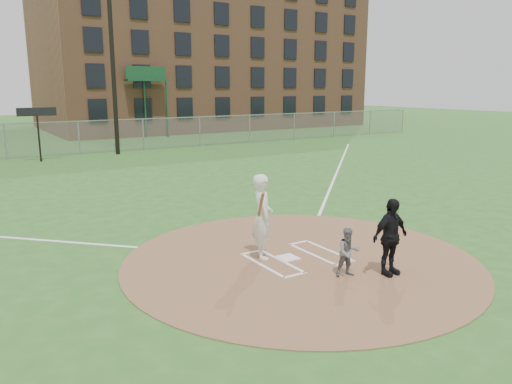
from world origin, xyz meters
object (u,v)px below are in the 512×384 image
catcher (348,252)px  umpire (390,237)px  home_plate (288,258)px  batter_at_plate (262,216)px

catcher → umpire: 0.97m
home_plate → catcher: catcher is taller
catcher → batter_at_plate: (-0.92, 1.99, 0.48)m
catcher → umpire: (0.83, -0.40, 0.31)m
home_plate → batter_at_plate: (-0.46, 0.40, 1.00)m
catcher → umpire: umpire is taller
home_plate → batter_at_plate: batter_at_plate is taller
home_plate → catcher: bearing=-74.0°
catcher → umpire: bearing=-8.8°
home_plate → umpire: size_ratio=0.27×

